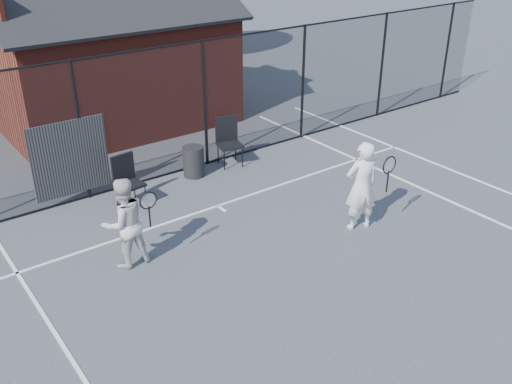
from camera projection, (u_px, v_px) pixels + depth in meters
ground at (313, 272)px, 9.82m from camera, size 80.00×80.00×0.00m
court_lines at (369, 311)px, 8.86m from camera, size 11.02×18.00×0.01m
fence at (155, 118)px, 12.59m from camera, size 22.04×3.00×3.00m
clubhouse at (113, 68)px, 15.81m from camera, size 6.50×4.36×4.19m
player_front at (362, 186)px, 10.78m from camera, size 0.85×0.68×1.80m
player_back at (124, 223)px, 9.69m from camera, size 0.89×0.66×1.64m
chair_left at (130, 182)px, 11.75m from camera, size 0.58×0.60×1.08m
chair_right at (230, 143)px, 13.60m from camera, size 0.67×0.69×1.15m
waste_bin at (194, 161)px, 13.16m from camera, size 0.52×0.52×0.72m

